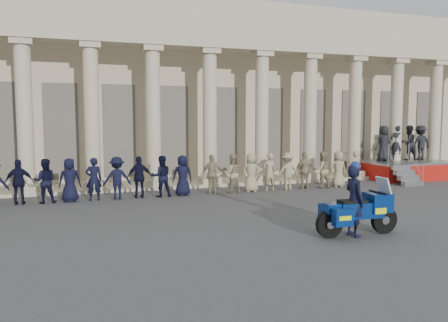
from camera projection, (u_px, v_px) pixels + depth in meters
ground at (246, 228)px, 12.39m from camera, size 90.00×90.00×0.00m
building at (156, 96)px, 25.90m from camera, size 40.00×12.50×9.00m
officer_rank at (129, 178)px, 17.06m from camera, size 20.93×0.63×1.65m
reviewing_stand at (406, 150)px, 23.25m from camera, size 4.55×4.29×2.79m
motorcycle at (358, 211)px, 11.58m from camera, size 2.41×0.99×1.54m
rider at (354, 199)px, 11.51m from camera, size 0.48×0.71×1.99m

